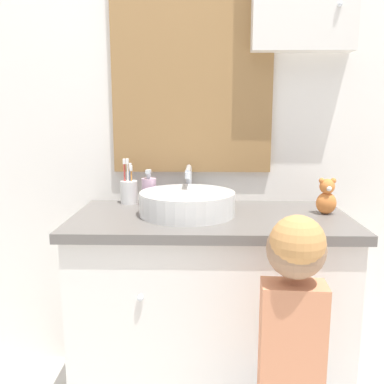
# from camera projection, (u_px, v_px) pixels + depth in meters

# --- Properties ---
(wall_back) EXTENTS (3.20, 0.18, 2.50)m
(wall_back) POSITION_uv_depth(u_px,v_px,m) (214.00, 87.00, 1.85)
(wall_back) COLOR silver
(wall_back) RESTS_ON ground_plane
(vanity_counter) EXTENTS (1.06, 0.55, 0.79)m
(vanity_counter) POSITION_uv_depth(u_px,v_px,m) (210.00, 309.00, 1.72)
(vanity_counter) COLOR silver
(vanity_counter) RESTS_ON ground_plane
(sink_basin) EXTENTS (0.37, 0.42, 0.17)m
(sink_basin) POSITION_uv_depth(u_px,v_px,m) (188.00, 202.00, 1.65)
(sink_basin) COLOR silver
(sink_basin) RESTS_ON vanity_counter
(toothbrush_holder) EXTENTS (0.07, 0.07, 0.20)m
(toothbrush_holder) POSITION_uv_depth(u_px,v_px,m) (129.00, 191.00, 1.85)
(toothbrush_holder) COLOR silver
(toothbrush_holder) RESTS_ON vanity_counter
(soap_dispenser) EXTENTS (0.06, 0.06, 0.15)m
(soap_dispenser) POSITION_uv_depth(u_px,v_px,m) (149.00, 191.00, 1.81)
(soap_dispenser) COLOR #CCA3BC
(soap_dispenser) RESTS_ON vanity_counter
(child_figure) EXTENTS (0.20, 0.43, 0.90)m
(child_figure) POSITION_uv_depth(u_px,v_px,m) (293.00, 329.00, 1.23)
(child_figure) COLOR slate
(child_figure) RESTS_ON ground_plane
(teddy_bear) EXTENTS (0.08, 0.07, 0.14)m
(teddy_bear) POSITION_uv_depth(u_px,v_px,m) (327.00, 197.00, 1.65)
(teddy_bear) COLOR orange
(teddy_bear) RESTS_ON vanity_counter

